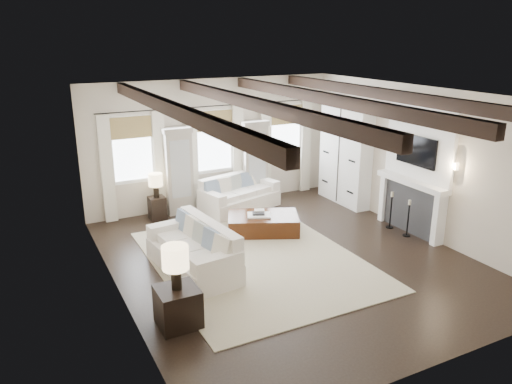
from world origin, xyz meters
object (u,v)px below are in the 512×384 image
sofa_back (238,196)px  side_table_back (157,208)px  sofa_left (196,252)px  side_table_front (178,307)px  ottoman (263,224)px

sofa_back → side_table_back: size_ratio=3.92×
sofa_left → side_table_back: bearing=87.5°
side_table_back → side_table_front: bearing=-102.6°
sofa_back → side_table_front: bearing=-124.9°
ottoman → side_table_front: bearing=-112.3°
sofa_left → side_table_back: sofa_left is taller
sofa_back → side_table_back: 2.04m
sofa_back → side_table_back: bearing=174.6°
ottoman → side_table_back: size_ratio=2.77×
side_table_front → side_table_back: size_ratio=1.10×
sofa_left → side_table_front: bearing=-119.1°
sofa_left → sofa_back: bearing=52.1°
sofa_back → side_table_front: size_ratio=3.57×
sofa_back → ottoman: 1.68m
ottoman → side_table_front: 3.94m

